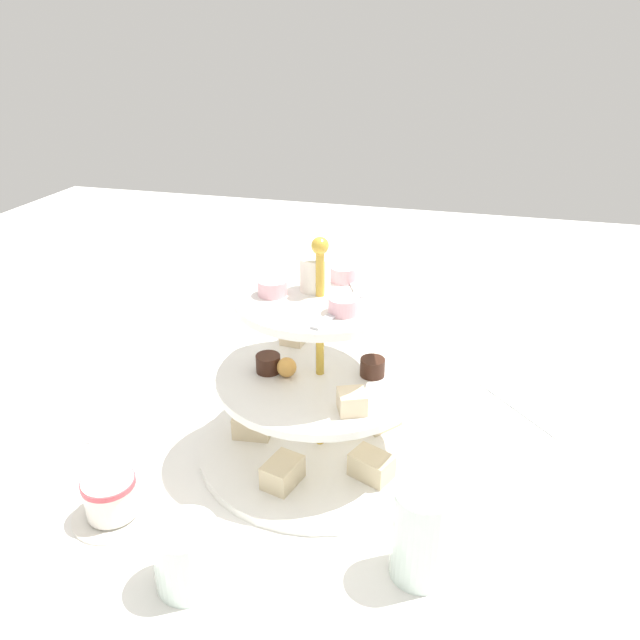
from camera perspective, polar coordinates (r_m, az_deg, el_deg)
ground_plane at (r=0.82m, az=0.00°, el=-11.79°), size 2.40×2.40×0.00m
tiered_serving_stand at (r=0.77m, az=-0.00°, el=-6.82°), size 0.31×0.31×0.29m
water_glass_tall_right at (r=0.99m, az=-2.26°, el=-0.05°), size 0.07×0.07×0.13m
water_glass_short_left at (r=0.65m, az=-12.21°, el=-20.51°), size 0.06×0.06×0.07m
teacup_with_saucer at (r=0.74m, az=-18.77°, el=-15.39°), size 0.09×0.09×0.05m
butter_knife_left at (r=0.94m, az=17.68°, el=-7.59°), size 0.14×0.12×0.00m
butter_knife_right at (r=0.94m, az=-17.86°, el=-7.74°), size 0.17×0.02×0.00m
water_glass_mid_back at (r=0.64m, az=9.42°, el=-18.87°), size 0.06×0.06×0.10m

